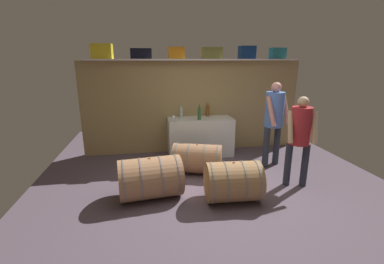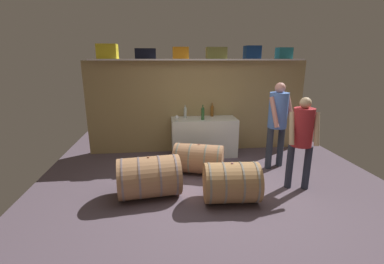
% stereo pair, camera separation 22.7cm
% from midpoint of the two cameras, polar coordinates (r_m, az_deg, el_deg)
% --- Properties ---
extents(ground_plane, '(6.19, 7.67, 0.02)m').
position_cam_midpoint_polar(ground_plane, '(4.85, 5.37, -10.38)').
color(ground_plane, '#584A56').
extents(back_wall_panel, '(4.99, 0.10, 2.08)m').
position_cam_midpoint_polar(back_wall_panel, '(6.11, 2.42, 5.44)').
color(back_wall_panel, '#A08756').
rests_on(back_wall_panel, ground).
extents(high_shelf_board, '(4.59, 0.40, 0.03)m').
position_cam_midpoint_polar(high_shelf_board, '(5.87, 2.77, 15.37)').
color(high_shelf_board, silver).
rests_on(high_shelf_board, back_wall_panel).
extents(toolcase_yellow, '(0.41, 0.28, 0.29)m').
position_cam_midpoint_polar(toolcase_yellow, '(5.88, -16.76, 16.36)').
color(toolcase_yellow, yellow).
rests_on(toolcase_yellow, high_shelf_board).
extents(toolcase_black, '(0.44, 0.21, 0.21)m').
position_cam_midpoint_polar(toolcase_black, '(5.80, -8.92, 16.41)').
color(toolcase_black, black).
rests_on(toolcase_black, high_shelf_board).
extents(toolcase_orange, '(0.34, 0.26, 0.24)m').
position_cam_midpoint_polar(toolcase_orange, '(5.82, -1.33, 16.73)').
color(toolcase_orange, orange).
rests_on(toolcase_orange, high_shelf_board).
extents(toolcase_olive, '(0.43, 0.26, 0.24)m').
position_cam_midpoint_polar(toolcase_olive, '(5.94, 6.43, 16.63)').
color(toolcase_olive, olive).
rests_on(toolcase_olive, high_shelf_board).
extents(toolcase_navy, '(0.34, 0.30, 0.28)m').
position_cam_midpoint_polar(toolcase_navy, '(6.16, 13.97, 16.39)').
color(toolcase_navy, navy).
rests_on(toolcase_navy, high_shelf_board).
extents(toolcase_teal, '(0.34, 0.24, 0.24)m').
position_cam_midpoint_polar(toolcase_teal, '(6.45, 20.27, 15.70)').
color(toolcase_teal, teal).
rests_on(toolcase_teal, high_shelf_board).
extents(work_cabinet, '(1.43, 0.60, 0.84)m').
position_cam_midpoint_polar(work_cabinet, '(5.92, 3.67, -1.05)').
color(work_cabinet, white).
rests_on(work_cabinet, ground).
extents(wine_bottle_clear, '(0.07, 0.07, 0.28)m').
position_cam_midpoint_polar(wine_bottle_clear, '(5.85, -0.37, 4.34)').
color(wine_bottle_clear, '#B7C1BC').
rests_on(wine_bottle_clear, work_cabinet).
extents(wine_bottle_green, '(0.07, 0.07, 0.32)m').
position_cam_midpoint_polar(wine_bottle_green, '(5.66, 3.50, 4.09)').
color(wine_bottle_green, '#2B5A2D').
rests_on(wine_bottle_green, work_cabinet).
extents(wine_bottle_amber, '(0.07, 0.07, 0.30)m').
position_cam_midpoint_polar(wine_bottle_amber, '(6.04, 5.44, 4.65)').
color(wine_bottle_amber, brown).
rests_on(wine_bottle_amber, work_cabinet).
extents(wine_glass, '(0.08, 0.08, 0.13)m').
position_cam_midpoint_polar(wine_glass, '(5.52, -2.12, 3.17)').
color(wine_glass, white).
rests_on(wine_glass, work_cabinet).
extents(wine_barrel_near, '(1.04, 0.81, 0.57)m').
position_cam_midpoint_polar(wine_barrel_near, '(5.01, 2.76, -5.80)').
color(wine_barrel_near, '#A17250').
rests_on(wine_barrel_near, ground).
extents(wine_barrel_far, '(1.02, 0.75, 0.66)m').
position_cam_midpoint_polar(wine_barrel_far, '(4.20, -7.71, -9.63)').
color(wine_barrel_far, '#A1734E').
rests_on(wine_barrel_far, ground).
extents(wine_barrel_flank, '(0.85, 0.66, 0.63)m').
position_cam_midpoint_polar(wine_barrel_flank, '(4.09, 10.13, -10.72)').
color(wine_barrel_flank, '#9B7147').
rests_on(wine_barrel_flank, ground).
extents(winemaker_pouring, '(0.50, 0.43, 1.53)m').
position_cam_midpoint_polar(winemaker_pouring, '(4.60, 24.04, -0.47)').
color(winemaker_pouring, '#292D3D').
rests_on(winemaker_pouring, ground).
extents(visitor_tasting, '(0.56, 0.49, 1.68)m').
position_cam_midpoint_polar(visitor_tasting, '(5.36, 19.26, 3.12)').
color(visitor_tasting, '#2C333F').
rests_on(visitor_tasting, ground).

